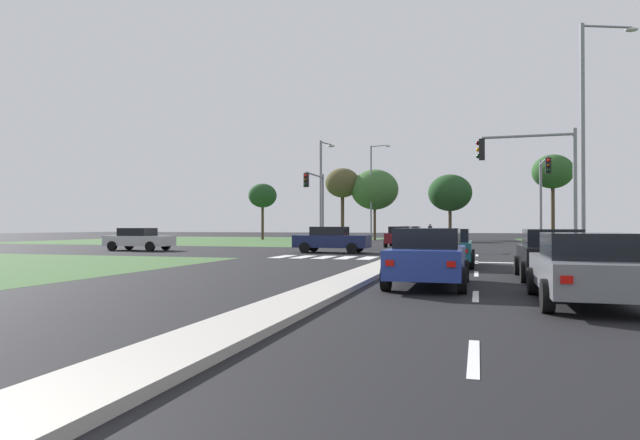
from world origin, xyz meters
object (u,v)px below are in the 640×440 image
object	(u,v)px
car_maroon_second	(400,237)
treeline_third	(375,190)
car_silver_near	(139,239)
car_blue_sixth	(428,257)
car_navy_eighth	(331,239)
traffic_signal_near_right	(539,172)
treeline_second	(342,183)
traffic_signal_far_right	(543,187)
car_beige_fourth	(411,235)
car_teal_third	(449,247)
street_lamp_third	(322,187)
street_lamp_fourth	(372,188)
treeline_fourth	(450,193)
car_black_seventh	(551,254)
car_grey_fifth	(586,268)
treeline_fifth	(553,172)
traffic_signal_far_left	(317,196)
treeline_near	(263,196)
street_lamp_second	(587,129)
pedestrian_at_median	(430,232)

from	to	relation	value
car_maroon_second	treeline_third	distance (m)	21.86
car_silver_near	car_blue_sixth	world-z (taller)	car_blue_sixth
car_navy_eighth	car_blue_sixth	bearing A→B (deg)	23.35
traffic_signal_near_right	treeline_third	world-z (taller)	treeline_third
traffic_signal_near_right	treeline_second	world-z (taller)	treeline_second
traffic_signal_near_right	traffic_signal_far_right	world-z (taller)	traffic_signal_far_right
car_maroon_second	car_beige_fourth	xyz separation A→B (m)	(-0.08, 7.53, 0.01)
car_teal_third	street_lamp_third	distance (m)	20.99
car_teal_third	car_navy_eighth	distance (m)	12.00
street_lamp_third	treeline_second	size ratio (longest dim) A/B	0.97
street_lamp_third	car_blue_sixth	bearing A→B (deg)	-67.75
traffic_signal_far_right	street_lamp_third	distance (m)	15.96
car_teal_third	car_blue_sixth	distance (m)	7.55
car_blue_sixth	street_lamp_fourth	size ratio (longest dim) A/B	0.41
car_navy_eighth	treeline_fourth	bearing A→B (deg)	170.96
traffic_signal_near_right	car_beige_fourth	bearing A→B (deg)	109.50
car_beige_fourth	car_blue_sixth	world-z (taller)	car_beige_fourth
car_silver_near	street_lamp_third	bearing A→B (deg)	132.38
car_black_seventh	car_grey_fifth	bearing A→B (deg)	-89.98
street_lamp_fourth	treeline_fifth	distance (m)	20.29
car_silver_near	traffic_signal_far_left	size ratio (longest dim) A/B	0.82
car_navy_eighth	treeline_second	size ratio (longest dim) A/B	0.54
street_lamp_fourth	treeline_near	bearing A→B (deg)	-179.74
street_lamp_second	treeline_fifth	size ratio (longest dim) A/B	1.12
car_maroon_second	traffic_signal_far_right	distance (m)	11.41
car_beige_fourth	street_lamp_second	bearing A→B (deg)	115.17
pedestrian_at_median	treeline_fifth	bearing A→B (deg)	89.77
car_silver_near	treeline_second	xyz separation A→B (m)	(6.28, 30.82, 5.93)
street_lamp_fourth	pedestrian_at_median	bearing A→B (deg)	-64.26
car_grey_fifth	car_beige_fourth	bearing A→B (deg)	102.19
treeline_third	treeline_fifth	xyz separation A→B (m)	(19.73, 2.94, 1.80)
traffic_signal_near_right	pedestrian_at_median	xyz separation A→B (m)	(-6.29, 18.64, -2.83)
street_lamp_third	pedestrian_at_median	bearing A→B (deg)	26.82
car_maroon_second	traffic_signal_far_right	size ratio (longest dim) A/B	0.72
car_maroon_second	car_teal_third	size ratio (longest dim) A/B	0.99
street_lamp_second	street_lamp_fourth	xyz separation A→B (m)	(-16.26, 33.53, -0.03)
car_blue_sixth	street_lamp_second	distance (m)	14.35
car_silver_near	treeline_fourth	distance (m)	39.75
car_blue_sixth	traffic_signal_far_right	world-z (taller)	traffic_signal_far_right
car_maroon_second	car_navy_eighth	size ratio (longest dim) A/B	0.94
car_beige_fourth	pedestrian_at_median	world-z (taller)	pedestrian_at_median
street_lamp_second	street_lamp_third	bearing A→B (deg)	140.82
street_lamp_fourth	treeline_second	world-z (taller)	street_lamp_fourth
pedestrian_at_median	treeline_fifth	size ratio (longest dim) A/B	0.18
car_navy_eighth	treeline_fifth	size ratio (longest dim) A/B	0.47
car_teal_third	street_lamp_third	bearing A→B (deg)	120.65
car_navy_eighth	treeline_near	xyz separation A→B (m)	(-16.35, 28.47, 4.47)
car_grey_fifth	treeline_second	distance (m)	52.83
car_silver_near	car_grey_fifth	size ratio (longest dim) A/B	1.01
street_lamp_second	treeline_third	size ratio (longest dim) A/B	1.30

